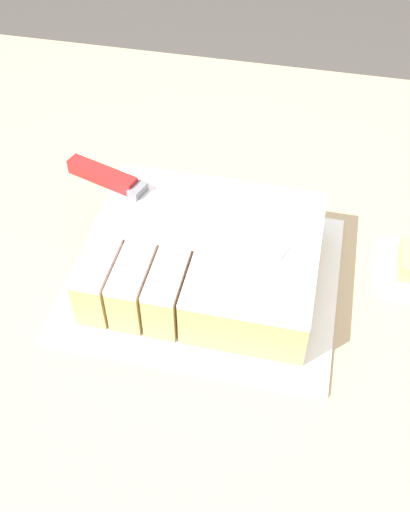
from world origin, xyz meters
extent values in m
plane|color=#4C4742|center=(0.00, 0.00, 0.00)|extent=(8.00, 8.00, 0.00)
cube|color=tan|center=(0.00, 0.00, 0.46)|extent=(1.40, 1.10, 0.91)
cube|color=white|center=(-0.03, -0.07, 0.91)|extent=(0.37, 0.32, 0.01)
cube|color=tan|center=(-0.03, -0.02, 0.95)|extent=(0.31, 0.15, 0.07)
cube|color=white|center=(-0.03, -0.02, 0.99)|extent=(0.31, 0.15, 0.01)
cube|color=tan|center=(0.04, -0.14, 0.95)|extent=(0.16, 0.10, 0.07)
cube|color=white|center=(0.04, -0.14, 0.99)|extent=(0.16, 0.10, 0.01)
cube|color=tan|center=(-0.16, -0.15, 0.95)|extent=(0.04, 0.09, 0.07)
cube|color=white|center=(-0.16, -0.15, 0.99)|extent=(0.04, 0.09, 0.01)
cube|color=tan|center=(-0.11, -0.15, 0.95)|extent=(0.04, 0.09, 0.07)
cube|color=white|center=(-0.11, -0.15, 0.99)|extent=(0.04, 0.09, 0.01)
cube|color=tan|center=(-0.06, -0.15, 0.95)|extent=(0.04, 0.09, 0.07)
cube|color=white|center=(-0.06, -0.15, 0.99)|extent=(0.04, 0.09, 0.01)
cube|color=silver|center=(-0.04, -0.04, 1.00)|extent=(0.23, 0.10, 0.00)
cube|color=slate|center=(-0.14, -0.01, 1.00)|extent=(0.02, 0.03, 0.02)
cube|color=red|center=(-0.20, 0.01, 1.01)|extent=(0.11, 0.06, 0.02)
camera|label=1|loc=(0.09, -0.62, 1.56)|focal=42.00mm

